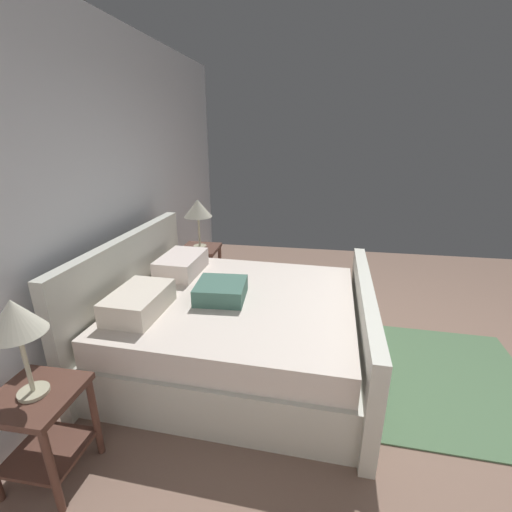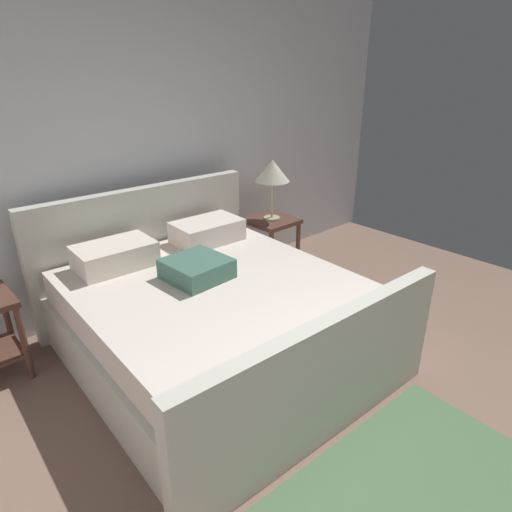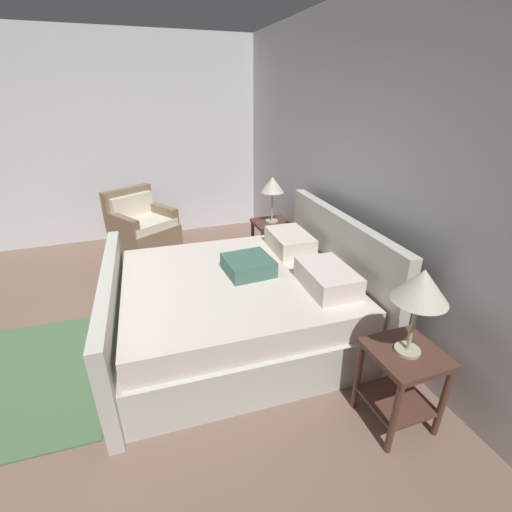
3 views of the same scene
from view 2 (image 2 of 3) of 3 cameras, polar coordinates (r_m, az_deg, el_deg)
The scene contains 5 objects.
ground_plane at distance 2.73m, azimuth 22.83°, elevation -26.76°, with size 6.23×5.84×0.02m, color #7E6152.
wall_back at distance 3.97m, azimuth -15.86°, elevation 14.19°, with size 6.35×0.12×2.87m, color silver.
bed at distance 3.26m, azimuth -5.59°, elevation -7.49°, with size 2.03×2.22×1.09m.
nightstand_right at distance 4.49m, azimuth 1.99°, elevation 2.37°, with size 0.44×0.44×0.60m.
table_lamp_right at distance 4.29m, azimuth 2.12°, elevation 10.69°, with size 0.33×0.33×0.58m.
Camera 2 is at (-1.76, -0.53, 2.01)m, focal length 31.28 mm.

